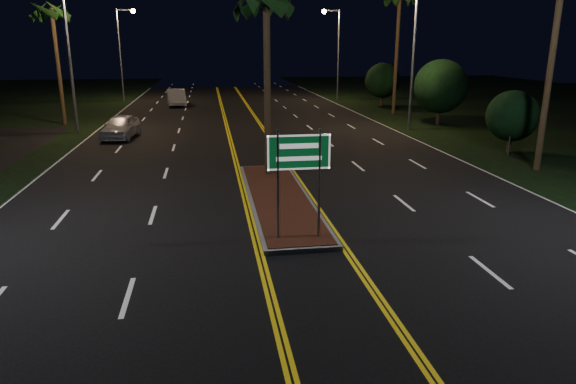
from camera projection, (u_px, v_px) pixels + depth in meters
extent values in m
plane|color=black|center=(318.00, 284.00, 12.50)|extent=(120.00, 120.00, 0.00)
cube|color=gray|center=(279.00, 199.00, 19.13)|extent=(2.25, 10.25, 0.15)
cube|color=#592819|center=(279.00, 196.00, 19.11)|extent=(2.00, 10.00, 0.02)
cylinder|color=gray|center=(278.00, 186.00, 14.59)|extent=(0.08, 0.08, 3.20)
cylinder|color=gray|center=(319.00, 184.00, 14.77)|extent=(0.08, 0.08, 3.20)
cube|color=#07471E|center=(299.00, 152.00, 14.41)|extent=(1.80, 0.04, 1.00)
cube|color=white|center=(299.00, 152.00, 14.39)|extent=(1.80, 0.01, 1.00)
cylinder|color=gray|center=(70.00, 63.00, 32.43)|extent=(0.18, 0.18, 9.00)
cylinder|color=gray|center=(120.00, 56.00, 51.42)|extent=(0.18, 0.18, 9.00)
cube|color=gray|center=(125.00, 10.00, 50.33)|extent=(1.60, 0.12, 0.12)
sphere|color=#F5B36E|center=(133.00, 11.00, 50.47)|extent=(0.44, 0.44, 0.44)
cylinder|color=gray|center=(413.00, 62.00, 33.76)|extent=(0.18, 0.18, 9.00)
cylinder|color=gray|center=(338.00, 55.00, 52.75)|extent=(0.18, 0.18, 9.00)
cube|color=gray|center=(332.00, 11.00, 51.42)|extent=(1.60, 0.12, 0.12)
sphere|color=#F5B36E|center=(324.00, 12.00, 51.33)|extent=(0.44, 0.44, 0.44)
cylinder|color=#382819|center=(267.00, 91.00, 21.43)|extent=(0.28, 0.28, 7.50)
cylinder|color=#382819|center=(58.00, 68.00, 36.10)|extent=(0.28, 0.28, 8.00)
cylinder|color=#382819|center=(549.00, 76.00, 22.65)|extent=(0.28, 0.28, 8.50)
cylinder|color=#382819|center=(396.00, 55.00, 41.55)|extent=(0.28, 0.28, 9.50)
cylinder|color=#382819|center=(509.00, 144.00, 27.65)|extent=(0.24, 0.24, 0.90)
sphere|color=black|center=(512.00, 116.00, 27.24)|extent=(2.70, 2.70, 2.70)
cylinder|color=#382819|center=(438.00, 116.00, 37.17)|extent=(0.24, 0.24, 1.26)
sphere|color=black|center=(441.00, 86.00, 36.59)|extent=(3.78, 3.78, 3.78)
cylinder|color=#382819|center=(382.00, 100.00, 48.56)|extent=(0.24, 0.24, 1.08)
sphere|color=black|center=(383.00, 80.00, 48.06)|extent=(3.24, 3.24, 3.24)
imported|color=#B4B3B9|center=(121.00, 125.00, 31.70)|extent=(2.71, 5.22, 1.67)
imported|color=silver|center=(176.00, 96.00, 48.55)|extent=(2.84, 5.57, 1.79)
cylinder|color=gray|center=(510.00, 134.00, 26.64)|extent=(0.07, 0.07, 2.21)
cube|color=yellow|center=(513.00, 117.00, 26.37)|extent=(1.07, 0.06, 1.07)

